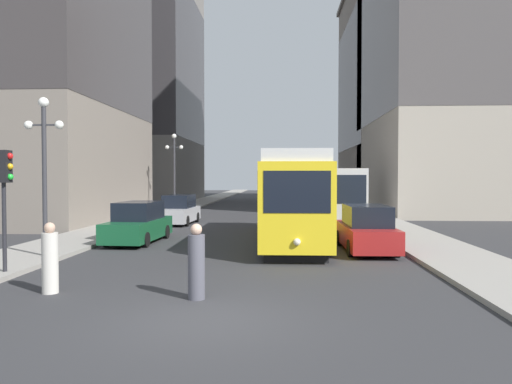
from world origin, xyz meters
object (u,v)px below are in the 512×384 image
parked_car_left_near (179,210)px  parked_car_right_far (366,230)px  parked_car_left_mid (138,224)px  lamp_post_left_far (174,162)px  streetcar (292,195)px  traffic_light_near_left (4,178)px  transit_bus (334,191)px  lamp_post_left_near (44,152)px  pedestrian_crossing_near (50,260)px  pedestrian_crossing_far (196,264)px

parked_car_left_near → parked_car_right_far: bearing=-45.3°
parked_car_left_mid → lamp_post_left_far: size_ratio=0.81×
streetcar → traffic_light_near_left: streetcar is taller
parked_car_right_far → traffic_light_near_left: traffic_light_near_left is taller
transit_bus → traffic_light_near_left: bearing=-120.5°
transit_bus → lamp_post_left_near: 21.86m
lamp_post_left_near → lamp_post_left_far: (0.00, 20.89, 0.32)m
parked_car_left_mid → lamp_post_left_far: (-1.90, 16.03, 3.28)m
streetcar → transit_bus: 13.07m
parked_car_left_mid → lamp_post_left_far: bearing=99.3°
parked_car_left_near → pedestrian_crossing_near: parked_car_left_near is taller
parked_car_left_mid → traffic_light_near_left: traffic_light_near_left is taller
transit_bus → parked_car_left_mid: size_ratio=2.38×
pedestrian_crossing_near → pedestrian_crossing_far: (3.79, -0.41, 0.01)m
transit_bus → parked_car_right_far: 15.46m
parked_car_left_near → parked_car_right_far: size_ratio=0.93×
traffic_light_near_left → lamp_post_left_far: (-0.22, 23.78, 1.23)m
pedestrian_crossing_far → traffic_light_near_left: 6.85m
parked_car_left_near → streetcar: bearing=-46.9°
streetcar → transit_bus: bearing=75.2°
transit_bus → pedestrian_crossing_near: 24.93m
parked_car_left_mid → streetcar: bearing=8.0°
parked_car_left_near → pedestrian_crossing_near: bearing=-85.5°
traffic_light_near_left → lamp_post_left_near: 3.04m
pedestrian_crossing_far → lamp_post_left_far: size_ratio=0.30×
parked_car_left_near → traffic_light_near_left: traffic_light_near_left is taller
lamp_post_left_near → lamp_post_left_far: size_ratio=0.91×
streetcar → transit_bus: streetcar is taller
lamp_post_left_near → lamp_post_left_far: bearing=90.0°
parked_car_left_near → lamp_post_left_near: lamp_post_left_near is taller
parked_car_left_near → parked_car_right_far: (9.78, -10.79, 0.00)m
pedestrian_crossing_far → traffic_light_near_left: bearing=32.5°
pedestrian_crossing_near → lamp_post_left_far: lamp_post_left_far is taller
pedestrian_crossing_far → lamp_post_left_far: 27.11m
streetcar → parked_car_left_near: 10.66m
parked_car_left_near → pedestrian_crossing_far: (4.40, -18.82, 0.00)m
parked_car_right_far → pedestrian_crossing_near: bearing=38.9°
streetcar → lamp_post_left_far: bearing=119.2°
parked_car_right_far → lamp_post_left_far: 21.82m
transit_bus → pedestrian_crossing_far: transit_bus is taller
pedestrian_crossing_far → lamp_post_left_near: (-6.30, 5.27, 2.96)m
transit_bus → parked_car_right_far: size_ratio=2.38×
parked_car_left_mid → pedestrian_crossing_near: parked_car_left_mid is taller
streetcar → parked_car_left_mid: 7.03m
lamp_post_left_far → traffic_light_near_left: bearing=-89.5°
parked_car_right_far → pedestrian_crossing_far: parked_car_right_far is taller
pedestrian_crossing_far → lamp_post_left_far: (-6.30, 26.16, 3.28)m
transit_bus → lamp_post_left_far: lamp_post_left_far is taller
parked_car_right_far → traffic_light_near_left: (-11.46, -5.65, 2.05)m
pedestrian_crossing_near → lamp_post_left_far: (-2.52, 25.75, 3.29)m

